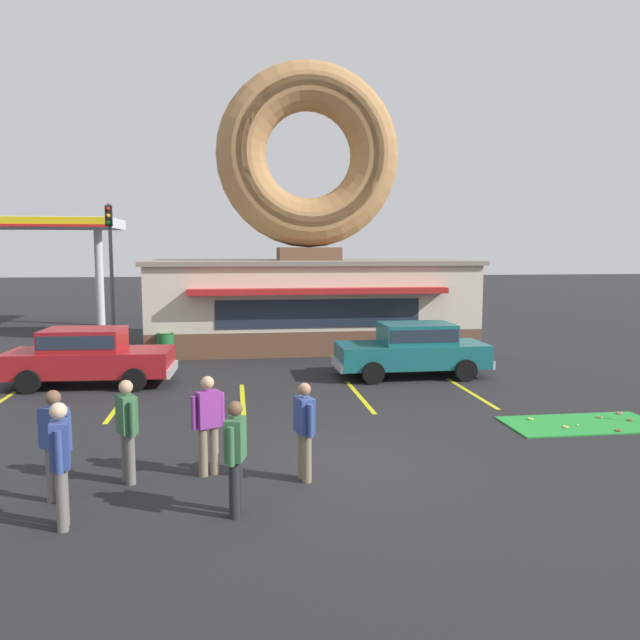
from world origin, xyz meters
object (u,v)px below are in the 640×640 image
pedestrian_leather_jacket_man (127,426)px  pedestrian_clipboard_woman (208,420)px  golf_ball (578,425)px  pedestrian_blue_sweater_man (61,459)px  traffic_light_pole (111,251)px  pedestrian_beanie_man (55,440)px  pedestrian_hooded_kid (304,427)px  trash_bin (165,347)px  car_teal (413,348)px  pedestrian_crossing_woman (235,452)px  car_red (88,355)px

pedestrian_leather_jacket_man → pedestrian_clipboard_woman: 1.29m
golf_ball → pedestrian_clipboard_woman: (-7.67, -1.79, 0.89)m
pedestrian_blue_sweater_man → traffic_light_pole: bearing=98.6°
golf_ball → pedestrian_beanie_man: pedestrian_beanie_man is taller
pedestrian_hooded_kid → trash_bin: 12.05m
pedestrian_hooded_kid → golf_ball: bearing=20.2°
car_teal → pedestrian_beanie_man: 11.50m
pedestrian_hooded_kid → pedestrian_leather_jacket_man: bearing=174.2°
trash_bin → pedestrian_crossing_woman: bearing=-79.7°
car_red → trash_bin: (1.71, 3.58, -0.37)m
pedestrian_leather_jacket_man → pedestrian_beanie_man: size_ratio=0.99×
pedestrian_hooded_kid → pedestrian_leather_jacket_man: pedestrian_leather_jacket_man is taller
traffic_light_pole → pedestrian_crossing_woman: bearing=-75.0°
pedestrian_clipboard_woman → trash_bin: pedestrian_clipboard_woman is taller
trash_bin → golf_ball: bearing=-44.2°
pedestrian_clipboard_woman → pedestrian_beanie_man: (-2.20, -0.85, 0.02)m
pedestrian_clipboard_woman → trash_bin: (-1.87, 11.08, -0.44)m
pedestrian_clipboard_woman → pedestrian_leather_jacket_man: bearing=-172.4°
car_teal → pedestrian_blue_sweater_man: 11.98m
golf_ball → pedestrian_blue_sweater_man: size_ratio=0.02×
car_teal → trash_bin: 8.40m
pedestrian_leather_jacket_man → pedestrian_beanie_man: pedestrian_beanie_man is taller
pedestrian_crossing_woman → traffic_light_pole: (-5.39, 20.17, 2.79)m
pedestrian_blue_sweater_man → car_teal: bearing=50.7°
pedestrian_beanie_man → traffic_light_pole: size_ratio=0.30×
golf_ball → traffic_light_pole: (-12.62, 16.72, 3.66)m
golf_ball → trash_bin: (-9.55, 9.29, 0.45)m
car_red → pedestrian_blue_sweater_man: 9.43m
car_teal → traffic_light_pole: traffic_light_pole is taller
pedestrian_hooded_kid → pedestrian_leather_jacket_man: (-2.84, 0.29, 0.04)m
pedestrian_hooded_kid → pedestrian_beanie_man: bearing=-174.1°
pedestrian_blue_sweater_man → pedestrian_hooded_kid: bearing=20.9°
pedestrian_clipboard_woman → pedestrian_crossing_woman: (0.45, -1.67, -0.02)m
trash_bin → traffic_light_pole: bearing=112.5°
car_teal → pedestrian_crossing_woman: 10.57m
trash_bin → car_red: bearing=-115.5°
car_teal → trash_bin: size_ratio=4.69×
pedestrian_beanie_man → traffic_light_pole: bearing=98.1°
pedestrian_clipboard_woman → golf_ball: bearing=13.1°
golf_ball → pedestrian_beanie_man: (-9.88, -2.63, 0.90)m
pedestrian_blue_sweater_man → trash_bin: bearing=90.0°
golf_ball → pedestrian_leather_jacket_man: size_ratio=0.02×
pedestrian_blue_sweater_man → pedestrian_leather_jacket_man: size_ratio=1.03×
car_teal → traffic_light_pole: (-10.66, 11.01, 2.84)m
car_red → car_teal: bearing=-0.1°
car_teal → pedestrian_beanie_man: size_ratio=2.67×
pedestrian_hooded_kid → traffic_light_pole: (-6.51, 18.96, 2.81)m
car_teal → pedestrian_beanie_man: (-7.92, -8.34, 0.08)m
pedestrian_crossing_woman → trash_bin: bearing=100.3°
car_red → trash_bin: bearing=64.5°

